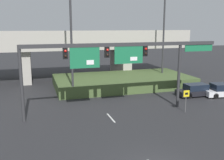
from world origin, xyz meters
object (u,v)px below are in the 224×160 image
at_px(highway_light_pole_far, 164,21).
at_px(parked_sedan_near_right, 197,90).
at_px(parked_sedan_mid_right, 223,90).
at_px(highway_light_pole_near, 71,20).
at_px(speed_limit_sign, 186,98).
at_px(signal_gantry, 119,56).

height_order(highway_light_pole_far, parked_sedan_near_right, highway_light_pole_far).
distance_m(highway_light_pole_far, parked_sedan_mid_right, 12.33).
xyz_separation_m(highway_light_pole_far, parked_sedan_mid_right, (3.05, -8.97, -7.88)).
bearing_deg(highway_light_pole_near, parked_sedan_near_right, -12.64).
bearing_deg(highway_light_pole_near, highway_light_pole_far, 19.82).
bearing_deg(highway_light_pole_near, speed_limit_sign, -40.52).
height_order(speed_limit_sign, parked_sedan_mid_right, speed_limit_sign).
xyz_separation_m(highway_light_pole_near, highway_light_pole_far, (13.49, 4.86, 0.04)).
relative_size(parked_sedan_near_right, parked_sedan_mid_right, 1.03).
distance_m(signal_gantry, parked_sedan_mid_right, 14.13).
bearing_deg(highway_light_pole_far, highway_light_pole_near, -160.18).
relative_size(speed_limit_sign, parked_sedan_mid_right, 0.47).
xyz_separation_m(signal_gantry, highway_light_pole_near, (-3.34, 6.14, 3.24)).
bearing_deg(parked_sedan_near_right, highway_light_pole_near, 168.62).
bearing_deg(signal_gantry, highway_light_pole_near, 118.54).
height_order(signal_gantry, parked_sedan_mid_right, signal_gantry).
bearing_deg(signal_gantry, parked_sedan_near_right, 16.26).
height_order(signal_gantry, highway_light_pole_near, highway_light_pole_near).
height_order(speed_limit_sign, highway_light_pole_near, highway_light_pole_near).
height_order(speed_limit_sign, highway_light_pole_far, highway_light_pole_far).
relative_size(signal_gantry, parked_sedan_mid_right, 3.95).
height_order(signal_gantry, parked_sedan_near_right, signal_gantry).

